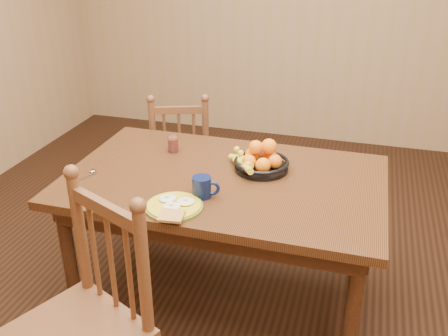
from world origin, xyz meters
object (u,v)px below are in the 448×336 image
(chair_near, at_px, (83,327))
(breakfast_plate, at_px, (174,206))
(chair_far, at_px, (181,158))
(fruit_bowl, at_px, (260,161))
(dining_table, at_px, (224,192))
(coffee_mug, at_px, (203,187))

(chair_near, relative_size, breakfast_plate, 3.58)
(chair_far, xyz_separation_m, chair_near, (0.24, -1.70, 0.06))
(fruit_bowl, bearing_deg, dining_table, -139.05)
(coffee_mug, height_order, fruit_bowl, fruit_bowl)
(chair_near, bearing_deg, breakfast_plate, 97.72)
(fruit_bowl, bearing_deg, chair_near, -113.09)
(dining_table, distance_m, chair_far, 0.97)
(chair_near, height_order, fruit_bowl, chair_near)
(chair_far, relative_size, fruit_bowl, 2.85)
(breakfast_plate, relative_size, fruit_bowl, 0.91)
(chair_far, height_order, coffee_mug, chair_far)
(chair_far, relative_size, coffee_mug, 6.88)
(chair_near, height_order, coffee_mug, chair_near)
(dining_table, distance_m, chair_near, 0.98)
(breakfast_plate, height_order, coffee_mug, coffee_mug)
(chair_far, distance_m, coffee_mug, 1.17)
(dining_table, height_order, coffee_mug, coffee_mug)
(dining_table, bearing_deg, coffee_mug, -99.68)
(chair_near, distance_m, fruit_bowl, 1.19)
(coffee_mug, relative_size, fruit_bowl, 0.41)
(breakfast_plate, xyz_separation_m, fruit_bowl, (0.28, 0.50, 0.04))
(chair_near, bearing_deg, dining_table, 96.79)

